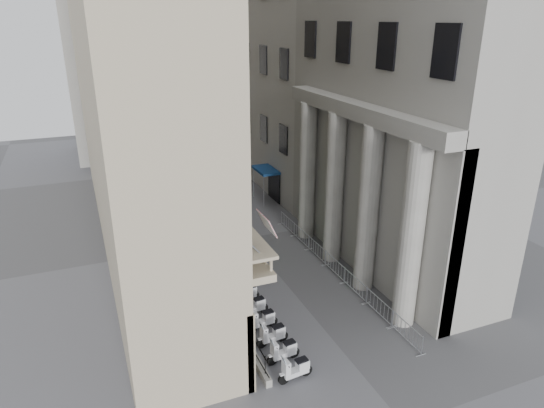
{
  "coord_description": "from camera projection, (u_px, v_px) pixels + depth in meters",
  "views": [
    {
      "loc": [
        -10.63,
        -11.95,
        15.43
      ],
      "look_at": [
        -0.01,
        14.26,
        4.5
      ],
      "focal_mm": 32.0,
      "sensor_mm": 36.0,
      "label": 1
    }
  ],
  "objects": [
    {
      "name": "scooter_6",
      "position": [
        238.0,
        291.0,
        29.24
      ],
      "size": [
        1.45,
        0.7,
        1.5
      ],
      "primitive_type": null,
      "rotation": [
        0.0,
        0.0,
        1.67
      ],
      "color": "white",
      "rests_on": "ground"
    },
    {
      "name": "scooter_9",
      "position": [
        219.0,
        261.0,
        32.82
      ],
      "size": [
        1.45,
        0.7,
        1.5
      ],
      "primitive_type": null,
      "rotation": [
        0.0,
        0.0,
        1.67
      ],
      "color": "white",
      "rests_on": "ground"
    },
    {
      "name": "barrier_6",
      "position": [
        287.0,
        230.0,
        37.64
      ],
      "size": [
        0.6,
        2.4,
        1.1
      ],
      "primitive_type": null,
      "color": "#B0B3B9",
      "rests_on": "ground"
    },
    {
      "name": "scooter_1",
      "position": [
        284.0,
        361.0,
        23.28
      ],
      "size": [
        1.45,
        0.7,
        1.5
      ],
      "primitive_type": null,
      "rotation": [
        0.0,
        0.0,
        1.67
      ],
      "color": "white",
      "rests_on": "ground"
    },
    {
      "name": "scooter_0",
      "position": [
        296.0,
        379.0,
        22.09
      ],
      "size": [
        1.45,
        0.7,
        1.5
      ],
      "primitive_type": null,
      "rotation": [
        0.0,
        0.0,
        1.67
      ],
      "color": "white",
      "rests_on": "ground"
    },
    {
      "name": "scooter_13",
      "position": [
        199.0,
        230.0,
        37.59
      ],
      "size": [
        1.45,
        0.7,
        1.5
      ],
      "primitive_type": null,
      "rotation": [
        0.0,
        0.0,
        1.67
      ],
      "color": "white",
      "rests_on": "ground"
    },
    {
      "name": "scooter_10",
      "position": [
        214.0,
        252.0,
        34.01
      ],
      "size": [
        1.45,
        0.7,
        1.5
      ],
      "primitive_type": null,
      "rotation": [
        0.0,
        0.0,
        1.67
      ],
      "color": "white",
      "rests_on": "ground"
    },
    {
      "name": "info_kiosk",
      "position": [
        215.0,
        251.0,
        32.09
      ],
      "size": [
        0.31,
        0.89,
        1.87
      ],
      "rotation": [
        0.0,
        0.0,
        0.03
      ],
      "color": "black",
      "rests_on": "ground"
    },
    {
      "name": "pedestrian_b",
      "position": [
        211.0,
        175.0,
        47.53
      ],
      "size": [
        1.17,
        1.06,
        1.97
      ],
      "primitive_type": "imported",
      "rotation": [
        0.0,
        0.0,
        2.74
      ],
      "color": "black",
      "rests_on": "ground"
    },
    {
      "name": "barrier_1",
      "position": [
        378.0,
        315.0,
        26.84
      ],
      "size": [
        0.6,
        2.4,
        1.1
      ],
      "primitive_type": null,
      "color": "#B0B3B9",
      "rests_on": "ground"
    },
    {
      "name": "far_building",
      "position": [
        162.0,
        21.0,
        55.7
      ],
      "size": [
        22.0,
        10.0,
        30.0
      ],
      "primitive_type": "cube",
      "color": "beige",
      "rests_on": "ground"
    },
    {
      "name": "barrier_2",
      "position": [
        355.0,
        293.0,
        29.0
      ],
      "size": [
        0.6,
        2.4,
        1.1
      ],
      "primitive_type": null,
      "color": "#B0B3B9",
      "rests_on": "ground"
    },
    {
      "name": "scooter_3",
      "position": [
        263.0,
        329.0,
        25.67
      ],
      "size": [
        1.45,
        0.7,
        1.5
      ],
      "primitive_type": null,
      "rotation": [
        0.0,
        0.0,
        1.67
      ],
      "color": "white",
      "rests_on": "ground"
    },
    {
      "name": "scooter_12",
      "position": [
        204.0,
        237.0,
        36.4
      ],
      "size": [
        1.45,
        0.7,
        1.5
      ],
      "primitive_type": null,
      "rotation": [
        0.0,
        0.0,
        1.67
      ],
      "color": "white",
      "rests_on": "ground"
    },
    {
      "name": "scooter_14",
      "position": [
        195.0,
        223.0,
        38.78
      ],
      "size": [
        1.45,
        0.7,
        1.5
      ],
      "primitive_type": null,
      "rotation": [
        0.0,
        0.0,
        1.67
      ],
      "color": "white",
      "rests_on": "ground"
    },
    {
      "name": "barrier_3",
      "position": [
        334.0,
        274.0,
        31.16
      ],
      "size": [
        0.6,
        2.4,
        1.1
      ],
      "primitive_type": null,
      "color": "#B0B3B9",
      "rests_on": "ground"
    },
    {
      "name": "security_tent",
      "position": [
        188.0,
        173.0,
        42.33
      ],
      "size": [
        3.94,
        3.94,
        3.2
      ],
      "color": "white",
      "rests_on": "ground"
    },
    {
      "name": "scooter_2",
      "position": [
        273.0,
        344.0,
        24.47
      ],
      "size": [
        1.45,
        0.7,
        1.5
      ],
      "primitive_type": null,
      "rotation": [
        0.0,
        0.0,
        1.67
      ],
      "color": "white",
      "rests_on": "ground"
    },
    {
      "name": "scooter_11",
      "position": [
        209.0,
        244.0,
        35.2
      ],
      "size": [
        1.45,
        0.7,
        1.5
      ],
      "primitive_type": null,
      "rotation": [
        0.0,
        0.0,
        1.67
      ],
      "color": "white",
      "rests_on": "ground"
    },
    {
      "name": "barrier_4",
      "position": [
        317.0,
        257.0,
        33.32
      ],
      "size": [
        0.6,
        2.4,
        1.1
      ],
      "primitive_type": null,
      "color": "#B0B3B9",
      "rests_on": "ground"
    },
    {
      "name": "scooter_8",
      "position": [
        225.0,
        270.0,
        31.63
      ],
      "size": [
        1.45,
        0.7,
        1.5
      ],
      "primitive_type": null,
      "rotation": [
        0.0,
        0.0,
        1.67
      ],
      "color": "white",
      "rests_on": "ground"
    },
    {
      "name": "scooter_7",
      "position": [
        231.0,
        280.0,
        30.44
      ],
      "size": [
        1.45,
        0.7,
        1.5
      ],
      "primitive_type": null,
      "rotation": [
        0.0,
        0.0,
        1.67
      ],
      "color": "white",
      "rests_on": "ground"
    },
    {
      "name": "scooter_4",
      "position": [
        254.0,
        315.0,
        26.86
      ],
      "size": [
        1.45,
        0.7,
        1.5
      ],
      "primitive_type": null,
      "rotation": [
        0.0,
        0.0,
        1.67
      ],
      "color": "white",
      "rests_on": "ground"
    },
    {
      "name": "pedestrian_a",
      "position": [
        208.0,
        180.0,
        45.92
      ],
      "size": [
        0.78,
        0.55,
        2.0
      ],
      "primitive_type": "imported",
      "rotation": [
        0.0,
        0.0,
        3.03
      ],
      "color": "black",
      "rests_on": "ground"
    },
    {
      "name": "pedestrian_c",
      "position": [
        196.0,
        179.0,
        46.82
      ],
      "size": [
        0.92,
        0.78,
        1.6
      ],
      "primitive_type": "imported",
      "rotation": [
        0.0,
        0.0,
        3.56
      ],
      "color": "black",
      "rests_on": "ground"
    },
    {
      "name": "iron_fence",
      "position": [
        195.0,
        255.0,
        33.67
      ],
      "size": [
        0.3,
        28.0,
        1.4
      ],
      "primitive_type": null,
      "color": "black",
      "rests_on": "ground"
    },
    {
      "name": "barrier_0",
      "position": [
        406.0,
        341.0,
        24.68
      ],
      "size": [
        0.6,
        2.4,
        1.1
      ],
      "primitive_type": null,
      "color": "#B0B3B9",
      "rests_on": "ground"
    },
    {
      "name": "street_lamp",
      "position": [
        187.0,
        176.0,
        35.34
      ],
      "size": [
        2.48,
        0.77,
        7.74
      ],
      "rotation": [
        0.0,
        0.0,
        -0.24
      ],
      "color": "gray",
      "rests_on": "ground"
    },
    {
      "name": "flag",
      "position": [
        267.0,
        372.0,
        22.54
      ],
      "size": [
        1.0,
        1.4,
        8.2
      ],
      "primitive_type": null,
      "color": "#9E0C11",
      "rests_on": "ground"
    },
    {
      "name": "blue_awning",
      "position": [
        266.0,
        201.0,
        43.55
      ],
      "size": [
        1.6,
        3.0,
        3.0
      ],
      "primitive_type": null,
      "color": "navy",
      "rests_on": "ground"
    },
    {
      "name": "barrier_5",
      "position": [
        301.0,
        243.0,
        35.48
      ],
      "size": [
        0.6,
        2.4,
        1.1
      ],
      "primitive_type": null,
      "color": "#B0B3B9",
      "rests_on": "ground"
    },
    {
      "name": "scooter_5",
      "position": [
        246.0,
        302.0,
        28.05
      ],
      "size": [
        1.45,
        0.7,
        1.5
      ],
      "primitive_type": null,
      "rotation": [
        0.0,
        0.0,
        1.67
      ],
      "color": "white",
      "rests_on": "ground"
    }
  ]
}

